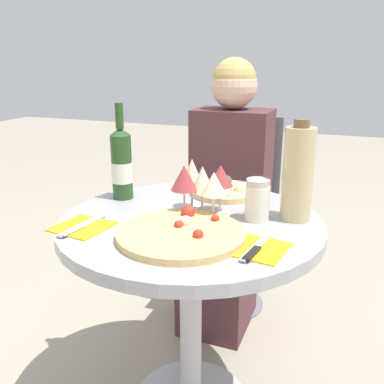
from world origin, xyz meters
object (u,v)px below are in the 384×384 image
object	(u,v)px
dining_table	(191,261)
wine_bottle	(122,164)
tall_carafe	(298,173)
chair_behind_diner	(234,216)
seated_diner	(226,206)
pizza_large	(182,233)

from	to	relation	value
dining_table	wine_bottle	size ratio (longest dim) A/B	2.45
wine_bottle	tall_carafe	bearing A→B (deg)	0.90
chair_behind_diner	wine_bottle	bearing A→B (deg)	70.34
seated_diner	wine_bottle	distance (m)	0.62
tall_carafe	chair_behind_diner	bearing A→B (deg)	119.71
wine_bottle	seated_diner	bearing A→B (deg)	65.27
chair_behind_diner	wine_bottle	xyz separation A→B (m)	(-0.23, -0.65, 0.39)
tall_carafe	pizza_large	bearing A→B (deg)	-136.94
wine_bottle	tall_carafe	distance (m)	0.60
chair_behind_diner	tall_carafe	world-z (taller)	tall_carafe
tall_carafe	wine_bottle	bearing A→B (deg)	-179.10
seated_diner	tall_carafe	distance (m)	0.69
chair_behind_diner	pizza_large	distance (m)	0.94
dining_table	chair_behind_diner	xyz separation A→B (m)	(-0.07, 0.75, -0.12)
chair_behind_diner	dining_table	bearing A→B (deg)	94.98
chair_behind_diner	pizza_large	world-z (taller)	chair_behind_diner
pizza_large	dining_table	bearing A→B (deg)	101.02
chair_behind_diner	wine_bottle	size ratio (longest dim) A/B	2.78
pizza_large	wine_bottle	bearing A→B (deg)	142.99
chair_behind_diner	tall_carafe	bearing A→B (deg)	119.71
seated_diner	tall_carafe	bearing A→B (deg)	126.44
chair_behind_diner	tall_carafe	xyz separation A→B (m)	(0.36, -0.64, 0.41)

